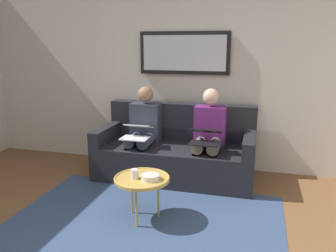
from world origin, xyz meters
TOP-DOWN VIEW (x-y plane):
  - wall_rear at (0.00, -2.60)m, footprint 6.00×0.12m
  - area_rug at (0.00, -0.85)m, footprint 2.60×1.80m
  - couch at (0.00, -2.12)m, footprint 1.96×0.90m
  - framed_mirror at (0.00, -2.51)m, footprint 1.20×0.05m
  - coffee_table at (0.04, -0.90)m, footprint 0.53×0.53m
  - cup at (0.10, -0.87)m, footprint 0.07×0.07m
  - bowl at (-0.05, -0.88)m, footprint 0.17×0.17m
  - person_left at (-0.42, -2.05)m, footprint 0.38×0.58m
  - laptop_black at (-0.42, -1.81)m, footprint 0.34×0.37m
  - person_right at (0.42, -2.05)m, footprint 0.38×0.58m
  - laptop_white at (0.42, -1.81)m, footprint 0.33×0.37m

SIDE VIEW (x-z plane):
  - area_rug at x=0.00m, z-range 0.00..0.01m
  - couch at x=0.00m, z-range -0.14..0.76m
  - coffee_table at x=0.04m, z-range 0.19..0.63m
  - bowl at x=-0.05m, z-range 0.43..0.48m
  - cup at x=0.10m, z-range 0.43..0.52m
  - person_left at x=-0.42m, z-range 0.04..1.18m
  - person_right at x=0.42m, z-range 0.04..1.18m
  - laptop_black at x=-0.42m, z-range 0.55..0.71m
  - laptop_white at x=0.42m, z-range 0.55..0.71m
  - wall_rear at x=0.00m, z-range 0.00..2.60m
  - framed_mirror at x=0.00m, z-range 1.27..1.83m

